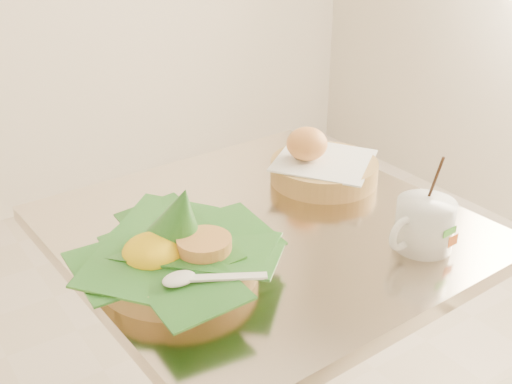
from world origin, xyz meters
TOP-DOWN VIEW (x-y plane):
  - cafe_table at (0.14, 0.04)m, footprint 0.73×0.73m
  - rice_basket at (-0.07, -0.01)m, footprint 0.33×0.33m
  - bread_basket at (0.35, 0.13)m, footprint 0.27×0.27m
  - coffee_mug at (0.32, -0.18)m, footprint 0.14×0.10m

SIDE VIEW (x-z plane):
  - cafe_table at x=0.14m, z-range 0.15..0.90m
  - bread_basket at x=0.35m, z-range 0.73..0.84m
  - rice_basket at x=-0.07m, z-range 0.71..0.88m
  - coffee_mug at x=0.32m, z-range 0.71..0.88m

